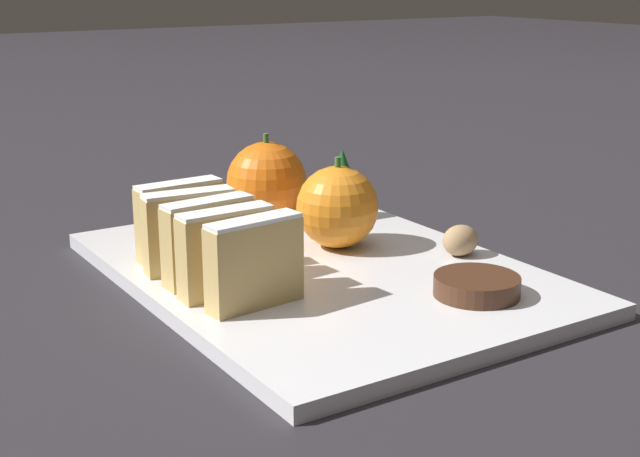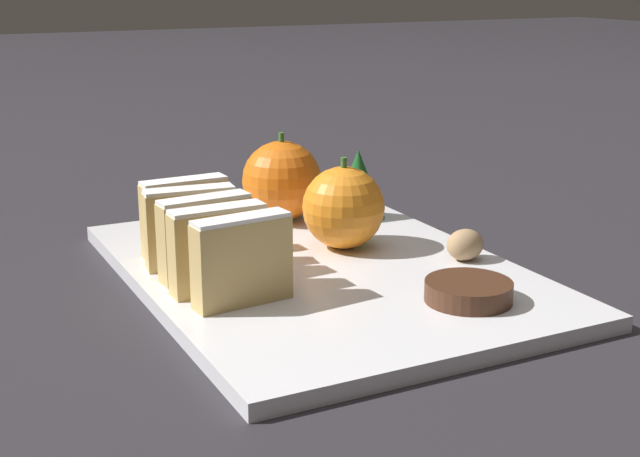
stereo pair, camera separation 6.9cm
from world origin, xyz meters
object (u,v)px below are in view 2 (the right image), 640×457
walnut (465,245)px  chocolate_cookie (469,291)px  orange_far (343,208)px  orange_near (282,181)px

walnut → chocolate_cookie: (-0.05, -0.08, -0.01)m
orange_far → chocolate_cookie: (0.02, -0.15, -0.03)m
orange_far → chocolate_cookie: bearing=-82.9°
orange_far → walnut: size_ratio=2.47×
orange_near → orange_far: (0.01, -0.10, -0.00)m
orange_near → walnut: orange_near is taller
walnut → chocolate_cookie: size_ratio=0.50×
orange_near → orange_far: size_ratio=1.07×
orange_far → walnut: bearing=-46.2°
chocolate_cookie → orange_far: bearing=97.1°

